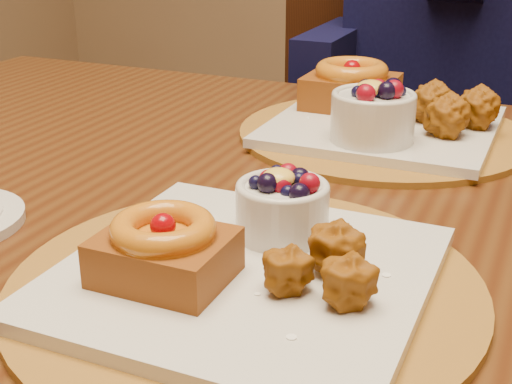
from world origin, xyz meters
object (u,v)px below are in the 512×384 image
(chair_far, at_px, (376,160))
(place_setting_near, at_px, (245,263))
(place_setting_far, at_px, (380,115))
(dining_table, at_px, (328,258))

(chair_far, bearing_deg, place_setting_near, -95.37)
(place_setting_far, relative_size, chair_far, 0.41)
(dining_table, bearing_deg, chair_far, 100.41)
(dining_table, xyz_separation_m, chair_far, (-0.15, 0.80, -0.17))
(dining_table, xyz_separation_m, place_setting_near, (-0.00, -0.22, 0.10))
(dining_table, bearing_deg, place_setting_near, -90.53)
(dining_table, height_order, place_setting_near, place_setting_near)
(dining_table, xyz_separation_m, place_setting_far, (-0.00, 0.21, 0.11))
(place_setting_near, xyz_separation_m, place_setting_far, (-0.00, 0.43, 0.01))
(chair_far, bearing_deg, dining_table, -93.08)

